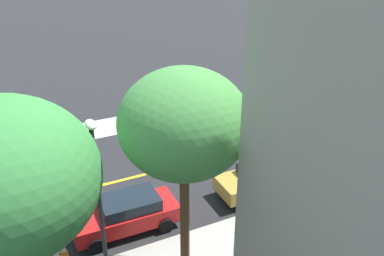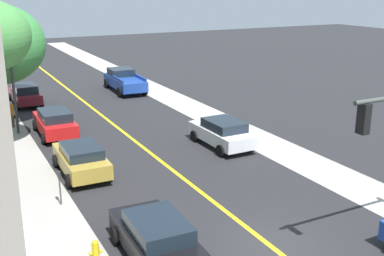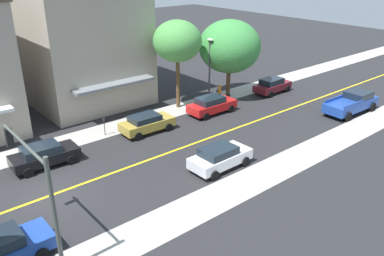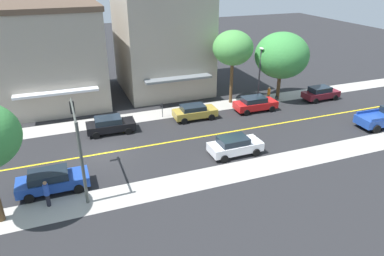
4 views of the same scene
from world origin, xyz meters
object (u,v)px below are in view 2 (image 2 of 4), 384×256
fire_hydrant (96,251)px  gold_sedan_left_curb (81,159)px  pedestrian_orange_shirt (12,113)px  red_sedan_left_curb (55,122)px  black_sedan_left_curb (156,237)px  street_lamp (12,70)px  white_sedan_right_curb (222,133)px  maroon_sedan_left_curb (25,94)px  blue_pickup_truck (124,80)px  small_dog (14,117)px  parking_meter (60,183)px

fire_hydrant → gold_sedan_left_curb: bearing=78.2°
pedestrian_orange_shirt → red_sedan_left_curb: bearing=-125.4°
fire_hydrant → black_sedan_left_curb: size_ratio=0.17×
street_lamp → white_sedan_right_curb: (9.53, -7.67, -3.02)m
pedestrian_orange_shirt → maroon_sedan_left_curb: bearing=3.3°
red_sedan_left_curb → white_sedan_right_curb: (7.63, -6.24, -0.01)m
black_sedan_left_curb → maroon_sedan_left_curb: (-0.29, 23.49, 0.01)m
street_lamp → maroon_sedan_left_curb: size_ratio=1.45×
red_sedan_left_curb → blue_pickup_truck: blue_pickup_truck is taller
white_sedan_right_curb → gold_sedan_left_curb: bearing=92.2°
red_sedan_left_curb → blue_pickup_truck: bearing=-37.6°
gold_sedan_left_curb → small_dog: size_ratio=5.32×
parking_meter → small_dog: 13.30m
maroon_sedan_left_curb → street_lamp: bearing=165.8°
street_lamp → white_sedan_right_curb: size_ratio=1.43×
parking_meter → maroon_sedan_left_curb: maroon_sedan_left_curb is taller
parking_meter → white_sedan_right_curb: 10.01m
red_sedan_left_curb → blue_pickup_truck: size_ratio=0.78×
fire_hydrant → small_dog: size_ratio=0.94×
fire_hydrant → parking_meter: parking_meter is taller
white_sedan_right_curb → blue_pickup_truck: 15.93m
parking_meter → black_sedan_left_curb: (1.82, -5.44, -0.15)m
small_dog → gold_sedan_left_curb: bearing=-58.0°
fire_hydrant → pedestrian_orange_shirt: bearing=90.7°
parking_meter → white_sedan_right_curb: white_sedan_right_curb is taller
fire_hydrant → maroon_sedan_left_curb: (1.48, 22.70, 0.42)m
street_lamp → small_dog: street_lamp is taller
fire_hydrant → gold_sedan_left_curb: 7.65m
fire_hydrant → white_sedan_right_curb: size_ratio=0.18×
blue_pickup_truck → black_sedan_left_curb: bearing=164.6°
white_sedan_right_curb → blue_pickup_truck: (0.11, 15.93, 0.10)m
parking_meter → white_sedan_right_curb: size_ratio=0.33×
gold_sedan_left_curb → white_sedan_right_curb: 7.88m
parking_meter → pedestrian_orange_shirt: (-0.16, 12.37, -0.06)m
parking_meter → fire_hydrant: bearing=-89.4°
fire_hydrant → red_sedan_left_curb: 14.25m
fire_hydrant → gold_sedan_left_curb: size_ratio=0.18×
street_lamp → red_sedan_left_curb: (1.90, -1.43, -3.02)m
parking_meter → red_sedan_left_curb: red_sedan_left_curb is taller
parking_meter → blue_pickup_truck: (9.59, 19.17, -0.05)m
parking_meter → red_sedan_left_curb: bearing=79.0°
red_sedan_left_curb → pedestrian_orange_shirt: pedestrian_orange_shirt is taller
street_lamp → small_dog: size_ratio=7.63×
red_sedan_left_curb → small_dog: 4.22m
fire_hydrant → parking_meter: size_ratio=0.53×
parking_meter → black_sedan_left_curb: size_ratio=0.33×
maroon_sedan_left_curb → white_sedan_right_curb: 16.81m
white_sedan_right_curb → red_sedan_left_curb: bearing=49.9°
red_sedan_left_curb → maroon_sedan_left_curb: red_sedan_left_curb is taller
small_dog → red_sedan_left_curb: bearing=-41.5°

